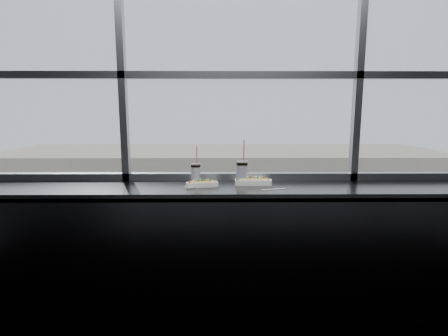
{
  "coord_description": "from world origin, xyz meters",
  "views": [
    {
      "loc": [
        -0.17,
        -1.53,
        1.71
      ],
      "look_at": [
        -0.14,
        1.23,
        1.25
      ],
      "focal_mm": 28.0,
      "sensor_mm": 36.0,
      "label": 1
    }
  ],
  "objects_px": {
    "pedestrian_b": "(208,236)",
    "tree_left": "(121,210)",
    "car_near_c": "(228,306)",
    "pedestrian_d": "(318,240)",
    "tree_center": "(220,207)",
    "soda_cup_right": "(242,171)",
    "car_far_c": "(355,253)",
    "tree_right": "(345,211)",
    "car_far_a": "(95,255)",
    "soda_cup_left": "(196,172)",
    "pedestrian_a": "(177,237)",
    "hotdog_tray_right": "(253,181)",
    "car_far_b": "(264,253)",
    "hotdog_tray_left": "(202,184)",
    "wrapper": "(189,187)",
    "loose_straw": "(273,189)",
    "car_near_b": "(90,307)",
    "car_near_e": "(428,307)",
    "car_near_d": "(373,307)"
  },
  "relations": [
    {
      "from": "car_far_c",
      "to": "tree_center",
      "type": "xyz_separation_m",
      "value": [
        -11.08,
        4.0,
        2.83
      ]
    },
    {
      "from": "car_far_b",
      "to": "pedestrian_b",
      "type": "relative_size",
      "value": 3.35
    },
    {
      "from": "tree_left",
      "to": "hotdog_tray_left",
      "type": "bearing_deg",
      "value": -72.33
    },
    {
      "from": "pedestrian_b",
      "to": "tree_left",
      "type": "bearing_deg",
      "value": 91.27
    },
    {
      "from": "soda_cup_left",
      "to": "pedestrian_a",
      "type": "relative_size",
      "value": 0.16
    },
    {
      "from": "pedestrian_a",
      "to": "wrapper",
      "type": "bearing_deg",
      "value": -172.15
    },
    {
      "from": "car_far_c",
      "to": "pedestrian_d",
      "type": "height_order",
      "value": "car_far_c"
    },
    {
      "from": "pedestrian_a",
      "to": "hotdog_tray_right",
      "type": "bearing_deg",
      "value": -171.09
    },
    {
      "from": "pedestrian_b",
      "to": "pedestrian_a",
      "type": "bearing_deg",
      "value": 96.58
    },
    {
      "from": "loose_straw",
      "to": "tree_left",
      "type": "xyz_separation_m",
      "value": [
        -9.57,
        28.4,
        -8.51
      ]
    },
    {
      "from": "tree_right",
      "to": "pedestrian_d",
      "type": "bearing_deg",
      "value": -163.64
    },
    {
      "from": "wrapper",
      "to": "tree_center",
      "type": "xyz_separation_m",
      "value": [
        0.17,
        28.35,
        -8.26
      ]
    },
    {
      "from": "pedestrian_a",
      "to": "car_far_b",
      "type": "bearing_deg",
      "value": -116.55
    },
    {
      "from": "tree_center",
      "to": "pedestrian_a",
      "type": "bearing_deg",
      "value": -177.71
    },
    {
      "from": "hotdog_tray_left",
      "to": "hotdog_tray_right",
      "type": "xyz_separation_m",
      "value": [
        0.42,
        0.06,
        0.0
      ]
    },
    {
      "from": "car_near_c",
      "to": "tree_right",
      "type": "xyz_separation_m",
      "value": [
        11.02,
        12.0,
        2.31
      ]
    },
    {
      "from": "pedestrian_a",
      "to": "tree_center",
      "type": "bearing_deg",
      "value": -87.71
    },
    {
      "from": "soda_cup_left",
      "to": "car_far_b",
      "type": "height_order",
      "value": "soda_cup_left"
    },
    {
      "from": "hotdog_tray_right",
      "to": "soda_cup_right",
      "type": "xyz_separation_m",
      "value": [
        -0.09,
        0.02,
        0.08
      ]
    },
    {
      "from": "pedestrian_d",
      "to": "pedestrian_b",
      "type": "height_order",
      "value": "pedestrian_d"
    },
    {
      "from": "hotdog_tray_left",
      "to": "wrapper",
      "type": "height_order",
      "value": "hotdog_tray_left"
    },
    {
      "from": "wrapper",
      "to": "tree_right",
      "type": "xyz_separation_m",
      "value": [
        11.7,
        28.35,
        -8.62
      ]
    },
    {
      "from": "car_far_a",
      "to": "soda_cup_left",
      "type": "bearing_deg",
      "value": -163.61
    },
    {
      "from": "soda_cup_left",
      "to": "car_far_b",
      "type": "bearing_deg",
      "value": 81.16
    },
    {
      "from": "car_near_e",
      "to": "pedestrian_a",
      "type": "height_order",
      "value": "car_near_e"
    },
    {
      "from": "loose_straw",
      "to": "car_near_c",
      "type": "distance_m",
      "value": 19.71
    },
    {
      "from": "loose_straw",
      "to": "pedestrian_a",
      "type": "bearing_deg",
      "value": 85.28
    },
    {
      "from": "car_far_c",
      "to": "car_near_d",
      "type": "xyz_separation_m",
      "value": [
        -1.94,
        -8.0,
        0.1
      ]
    },
    {
      "from": "pedestrian_d",
      "to": "tree_left",
      "type": "xyz_separation_m",
      "value": [
        -18.01,
        0.77,
        2.61
      ]
    },
    {
      "from": "loose_straw",
      "to": "car_near_c",
      "type": "xyz_separation_m",
      "value": [
        0.02,
        16.4,
        -10.92
      ]
    },
    {
      "from": "pedestrian_d",
      "to": "pedestrian_b",
      "type": "relative_size",
      "value": 1.03
    },
    {
      "from": "tree_center",
      "to": "loose_straw",
      "type": "bearing_deg",
      "value": -89.02
    },
    {
      "from": "car_near_c",
      "to": "pedestrian_d",
      "type": "relative_size",
      "value": 3.57
    },
    {
      "from": "loose_straw",
      "to": "car_near_e",
      "type": "bearing_deg",
      "value": 40.1
    },
    {
      "from": "soda_cup_right",
      "to": "car_far_b",
      "type": "distance_m",
      "value": 26.85
    },
    {
      "from": "car_far_b",
      "to": "car_near_b",
      "type": "relative_size",
      "value": 0.92
    },
    {
      "from": "hotdog_tray_left",
      "to": "loose_straw",
      "type": "height_order",
      "value": "hotdog_tray_left"
    },
    {
      "from": "hotdog_tray_left",
      "to": "soda_cup_left",
      "type": "bearing_deg",
      "value": 102.5
    },
    {
      "from": "soda_cup_right",
      "to": "tree_center",
      "type": "distance_m",
      "value": 29.41
    },
    {
      "from": "pedestrian_b",
      "to": "tree_center",
      "type": "distance_m",
      "value": 3.11
    },
    {
      "from": "hotdog_tray_left",
      "to": "car_near_c",
      "type": "height_order",
      "value": "hotdog_tray_left"
    },
    {
      "from": "pedestrian_a",
      "to": "soda_cup_left",
      "type": "bearing_deg",
      "value": -172.03
    },
    {
      "from": "pedestrian_a",
      "to": "car_near_b",
      "type": "bearing_deg",
      "value": 163.0
    },
    {
      "from": "car_far_b",
      "to": "hotdog_tray_left",
      "type": "bearing_deg",
      "value": 177.22
    },
    {
      "from": "tree_center",
      "to": "car_near_c",
      "type": "bearing_deg",
      "value": -87.59
    },
    {
      "from": "tree_right",
      "to": "soda_cup_right",
      "type": "bearing_deg",
      "value": -111.79
    },
    {
      "from": "car_near_b",
      "to": "car_near_e",
      "type": "bearing_deg",
      "value": -82.22
    },
    {
      "from": "hotdog_tray_right",
      "to": "pedestrian_a",
      "type": "height_order",
      "value": "hotdog_tray_right"
    },
    {
      "from": "hotdog_tray_left",
      "to": "pedestrian_d",
      "type": "bearing_deg",
      "value": 60.63
    },
    {
      "from": "pedestrian_b",
      "to": "tree_center",
      "type": "bearing_deg",
      "value": -99.03
    }
  ]
}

